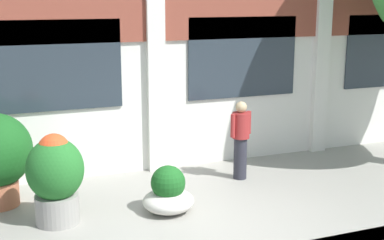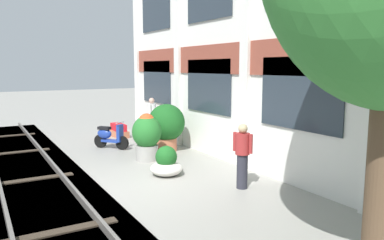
# 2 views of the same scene
# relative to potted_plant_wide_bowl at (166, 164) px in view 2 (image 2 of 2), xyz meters

# --- Properties ---
(ground_plane) EXTENTS (80.00, 80.00, 0.00)m
(ground_plane) POSITION_rel_potted_plant_wide_bowl_xyz_m (0.51, -0.87, -0.32)
(ground_plane) COLOR gray
(apartment_facade) EXTENTS (15.96, 0.64, 7.31)m
(apartment_facade) POSITION_rel_potted_plant_wide_bowl_xyz_m (0.51, 2.48, 3.33)
(apartment_facade) COLOR silver
(apartment_facade) RESTS_ON ground
(rail_tracks) EXTENTS (23.60, 2.80, 0.43)m
(rail_tracks) POSITION_rel_potted_plant_wide_bowl_xyz_m (0.51, -3.19, -0.45)
(rail_tracks) COLOR #423F3A
(rail_tracks) RESTS_ON ground
(potted_plant_wide_bowl) EXTENTS (0.86, 0.86, 0.80)m
(potted_plant_wide_bowl) POSITION_rel_potted_plant_wide_bowl_xyz_m (0.00, 0.00, 0.00)
(potted_plant_wide_bowl) COLOR beige
(potted_plant_wide_bowl) RESTS_ON ground
(potted_plant_square_trough) EXTENTS (1.11, 0.58, 0.54)m
(potted_plant_square_trough) POSITION_rel_potted_plant_wide_bowl_xyz_m (-5.95, 0.76, -0.06)
(potted_plant_square_trough) COLOR #B76647
(potted_plant_square_trough) RESTS_ON ground
(potted_plant_stone_basin) EXTENTS (1.25, 1.25, 1.61)m
(potted_plant_stone_basin) POSITION_rel_potted_plant_wide_bowl_xyz_m (-2.63, 1.32, 0.59)
(potted_plant_stone_basin) COLOR #B76647
(potted_plant_stone_basin) RESTS_ON ground
(potted_plant_fluted_column) EXTENTS (0.90, 0.90, 1.46)m
(potted_plant_fluted_column) POSITION_rel_potted_plant_wide_bowl_xyz_m (-1.78, 0.22, 0.48)
(potted_plant_fluted_column) COLOR gray
(potted_plant_fluted_column) RESTS_ON ground
(scooter_near_curb) EXTENTS (1.14, 0.92, 0.98)m
(scooter_near_curb) POSITION_rel_potted_plant_wide_bowl_xyz_m (-3.97, -0.26, 0.12)
(scooter_near_curb) COLOR black
(scooter_near_curb) RESTS_ON ground
(resident_by_doorway) EXTENTS (0.41, 0.40, 1.64)m
(resident_by_doorway) POSITION_rel_potted_plant_wide_bowl_xyz_m (-4.92, 1.81, 0.56)
(resident_by_doorway) COLOR #282833
(resident_by_doorway) RESTS_ON ground
(resident_watching_tracks) EXTENTS (0.51, 0.34, 1.55)m
(resident_watching_tracks) POSITION_rel_potted_plant_wide_bowl_xyz_m (1.86, 1.08, 0.51)
(resident_watching_tracks) COLOR #282833
(resident_watching_tracks) RESTS_ON ground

